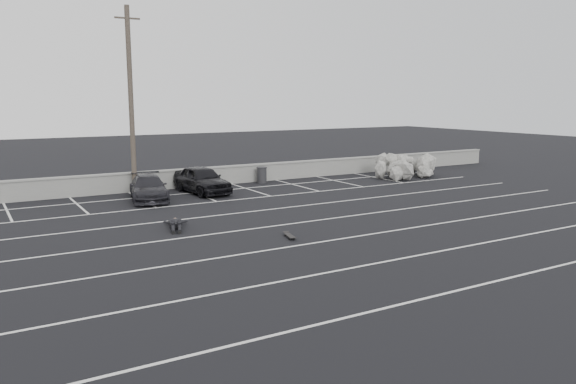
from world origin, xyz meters
TOP-DOWN VIEW (x-y plane):
  - ground at (0.00, 0.00)m, footprint 120.00×120.00m
  - seawall at (0.00, 14.00)m, footprint 50.00×0.45m
  - stall_lines at (-0.08, 4.41)m, footprint 36.00×20.05m
  - car_left at (1.33, 11.72)m, footprint 2.07×4.37m
  - car_right at (-1.72, 11.13)m, footprint 2.55×4.46m
  - utility_pole at (-1.83, 13.20)m, footprint 1.27×0.25m
  - trash_bin at (5.72, 13.25)m, footprint 0.76×0.76m
  - riprap_pile at (15.00, 10.56)m, footprint 5.16×3.59m
  - person at (-2.55, 4.86)m, footprint 2.38×3.00m
  - skateboard at (0.40, 1.06)m, footprint 0.40×0.86m

SIDE VIEW (x-z plane):
  - ground at x=0.00m, z-range 0.00..0.00m
  - stall_lines at x=-0.08m, z-range 0.00..0.01m
  - skateboard at x=0.40m, z-range 0.03..0.13m
  - person at x=-2.55m, z-range 0.00..0.49m
  - riprap_pile at x=15.00m, z-range -0.19..1.12m
  - trash_bin at x=5.72m, z-range 0.01..0.96m
  - seawall at x=0.00m, z-range 0.02..1.08m
  - car_right at x=-1.72m, z-range 0.00..1.22m
  - car_left at x=1.33m, z-range 0.00..1.45m
  - utility_pole at x=-1.83m, z-range 0.06..9.61m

